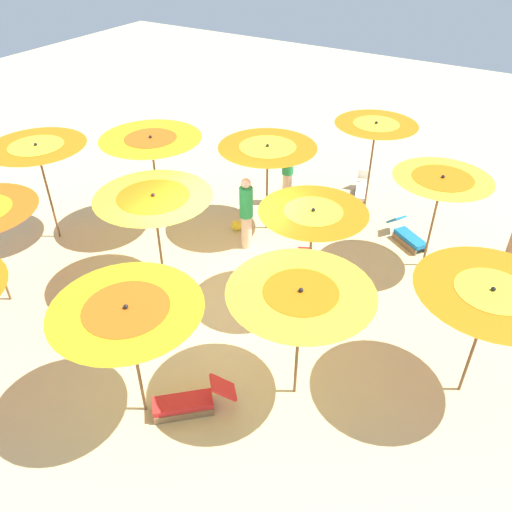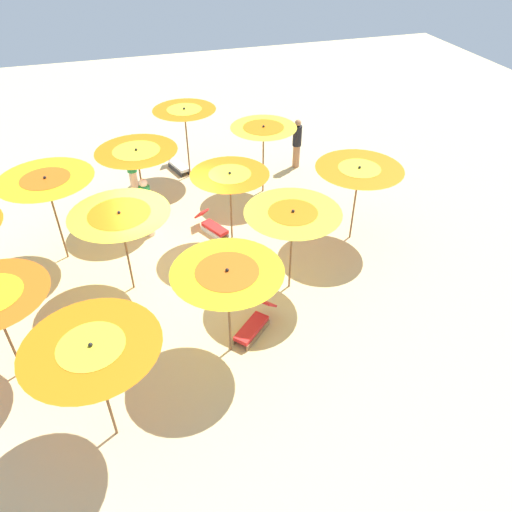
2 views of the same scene
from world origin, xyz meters
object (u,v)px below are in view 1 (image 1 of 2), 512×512
(beach_umbrella_2, at_px, (151,145))
(beachgoer_0, at_px, (288,169))
(beach_umbrella_1, at_px, (267,155))
(lounger_1, at_px, (304,270))
(beach_umbrella_9, at_px, (300,300))
(beach_umbrella_3, at_px, (38,153))
(beach_umbrella_0, at_px, (375,132))
(beach_umbrella_6, at_px, (154,206))
(beach_umbrella_10, at_px, (128,319))
(beachgoer_1, at_px, (246,212))
(beach_ball, at_px, (237,225))
(beach_umbrella_5, at_px, (313,218))
(beach_umbrella_4, at_px, (441,186))
(lounger_3, at_px, (190,401))
(lounger_0, at_px, (361,190))
(lounger_2, at_px, (408,236))
(beach_umbrella_8, at_px, (489,301))

(beach_umbrella_2, bearing_deg, beachgoer_0, 142.14)
(beach_umbrella_1, relative_size, lounger_1, 1.89)
(beach_umbrella_2, xyz_separation_m, beach_umbrella_9, (2.81, 5.17, -0.18))
(beach_umbrella_3, bearing_deg, beach_umbrella_0, 131.35)
(beach_umbrella_6, bearing_deg, beach_umbrella_9, 73.67)
(beach_umbrella_10, bearing_deg, beachgoer_1, -167.37)
(beach_ball, bearing_deg, beachgoer_1, 51.04)
(beach_umbrella_6, bearing_deg, beachgoer_0, 173.30)
(beach_umbrella_5, xyz_separation_m, beach_umbrella_9, (2.17, 0.86, 0.03))
(beach_umbrella_4, distance_m, beachgoer_0, 4.11)
(beach_umbrella_4, distance_m, beach_ball, 4.75)
(beach_umbrella_0, relative_size, beach_umbrella_1, 1.06)
(beach_umbrella_6, height_order, beachgoer_0, beach_umbrella_6)
(beach_umbrella_2, relative_size, beachgoer_1, 1.36)
(lounger_1, xyz_separation_m, lounger_3, (3.99, 0.00, 0.01))
(lounger_0, bearing_deg, beach_umbrella_2, -60.06)
(beach_umbrella_5, bearing_deg, lounger_1, -148.61)
(beach_umbrella_9, distance_m, lounger_1, 3.55)
(beachgoer_1, bearing_deg, beachgoer_0, 45.87)
(beach_umbrella_5, bearing_deg, beachgoer_0, -145.60)
(lounger_2, bearing_deg, beach_umbrella_0, 179.52)
(beach_umbrella_5, xyz_separation_m, beach_ball, (-1.49, -2.64, -1.82))
(beach_umbrella_3, height_order, lounger_0, beach_umbrella_3)
(beach_umbrella_1, relative_size, beach_umbrella_9, 1.01)
(beach_umbrella_3, distance_m, lounger_1, 6.25)
(beachgoer_0, bearing_deg, beach_umbrella_10, 178.85)
(beach_umbrella_2, height_order, beach_ball, beach_umbrella_2)
(beach_umbrella_5, height_order, beach_umbrella_8, beach_umbrella_8)
(beach_umbrella_1, xyz_separation_m, lounger_2, (-1.14, 3.15, -1.72))
(beach_umbrella_3, bearing_deg, beach_umbrella_6, 87.33)
(beach_umbrella_5, relative_size, lounger_0, 1.73)
(beach_umbrella_0, bearing_deg, beach_umbrella_3, -48.65)
(lounger_2, relative_size, beachgoer_0, 0.63)
(beach_umbrella_2, xyz_separation_m, beachgoer_1, (-0.38, 2.23, -1.24))
(beach_umbrella_9, relative_size, beachgoer_0, 1.19)
(lounger_3, bearing_deg, beach_umbrella_1, -114.56)
(beach_umbrella_6, bearing_deg, beachgoer_1, 161.96)
(beachgoer_1, bearing_deg, lounger_3, -117.57)
(lounger_0, relative_size, lounger_2, 1.08)
(beach_umbrella_0, height_order, beach_umbrella_5, beach_umbrella_0)
(beach_umbrella_3, bearing_deg, lounger_3, 67.22)
(beach_umbrella_8, xyz_separation_m, lounger_1, (-1.34, -3.57, -1.73))
(beach_umbrella_6, height_order, lounger_1, beach_umbrella_6)
(beach_umbrella_1, xyz_separation_m, beach_umbrella_9, (4.12, 2.94, 0.07))
(beach_ball, bearing_deg, lounger_2, 113.30)
(beach_umbrella_3, xyz_separation_m, beach_umbrella_5, (-0.95, 6.12, -0.20))
(beach_umbrella_6, distance_m, beach_ball, 3.16)
(beach_umbrella_0, height_order, beach_umbrella_6, beach_umbrella_0)
(beach_umbrella_1, bearing_deg, beach_umbrella_5, 46.85)
(beach_umbrella_8, height_order, beach_ball, beach_umbrella_8)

